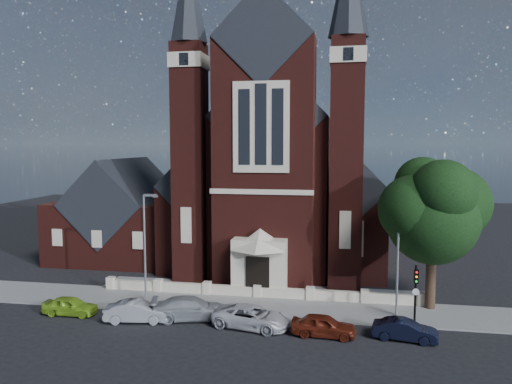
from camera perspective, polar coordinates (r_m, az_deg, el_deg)
ground at (r=47.00m, az=2.00°, el=-8.92°), size 120.00×120.00×0.00m
pavement_strip at (r=37.05m, az=-0.36°, el=-12.91°), size 60.00×5.00×0.12m
forecourt_paving at (r=40.81m, az=0.68°, el=-11.16°), size 26.00×3.00×0.14m
forecourt_wall at (r=38.92m, az=0.19°, el=-12.00°), size 24.00×0.40×0.90m
church at (r=53.50m, az=3.24°, el=1.73°), size 20.01×34.90×29.20m
parish_hall at (r=53.58m, az=-14.72°, el=-2.93°), size 12.00×12.20×10.24m
street_tree at (r=36.61m, az=19.79°, el=-2.27°), size 6.40×6.60×10.70m
street_lamp_left at (r=37.63m, az=-12.49°, el=-5.52°), size 1.16×0.22×8.09m
street_lamp_right at (r=34.99m, az=16.06°, el=-6.44°), size 1.16×0.22×8.09m
traffic_signal at (r=34.05m, az=17.79°, el=-10.31°), size 0.28×0.42×4.00m
car_lime_van at (r=37.36m, az=-20.47°, el=-12.09°), size 3.76×1.57×1.27m
car_silver_a at (r=34.72m, az=-13.43°, el=-13.14°), size 4.42×2.18×1.39m
car_silver_b at (r=34.49m, az=-7.40°, el=-13.06°), size 5.58×3.39×1.51m
car_white_suv at (r=32.82m, az=-0.51°, el=-14.09°), size 5.40×3.30×1.40m
car_dark_red at (r=31.75m, az=7.73°, el=-14.88°), size 4.05×1.82×1.35m
car_navy at (r=32.17m, az=16.67°, el=-14.88°), size 3.97×1.91×1.25m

